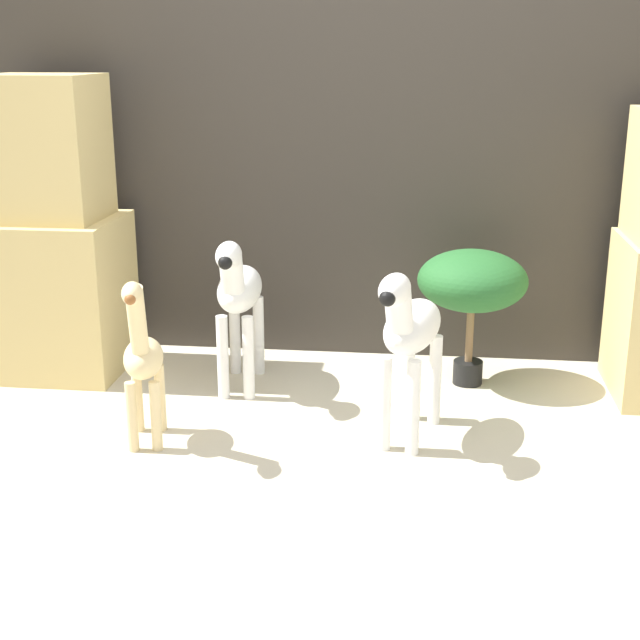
% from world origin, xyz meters
% --- Properties ---
extents(ground_plane, '(14.00, 14.00, 0.00)m').
position_xyz_m(ground_plane, '(0.00, 0.00, 0.00)').
color(ground_plane, beige).
extents(wall_back, '(6.40, 0.08, 2.20)m').
position_xyz_m(wall_back, '(0.00, 1.28, 1.10)').
color(wall_back, '#38332D').
rests_on(wall_back, ground_plane).
extents(rock_pillar_left, '(0.58, 0.53, 1.31)m').
position_xyz_m(rock_pillar_left, '(-1.37, 0.86, 0.59)').
color(rock_pillar_left, '#D1B775').
rests_on(rock_pillar_left, ground_plane).
extents(zebra_right, '(0.29, 0.57, 0.69)m').
position_xyz_m(zebra_right, '(0.22, 0.26, 0.43)').
color(zebra_right, white).
rests_on(zebra_right, ground_plane).
extents(zebra_left, '(0.20, 0.57, 0.69)m').
position_xyz_m(zebra_left, '(-0.51, 0.71, 0.43)').
color(zebra_left, white).
rests_on(zebra_left, ground_plane).
extents(giraffe_figurine, '(0.19, 0.41, 0.67)m').
position_xyz_m(giraffe_figurine, '(-0.74, 0.11, 0.34)').
color(giraffe_figurine, beige).
rests_on(giraffe_figurine, ground_plane).
extents(potted_palm_front, '(0.47, 0.47, 0.60)m').
position_xyz_m(potted_palm_front, '(0.48, 0.88, 0.46)').
color(potted_palm_front, black).
rests_on(potted_palm_front, ground_plane).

